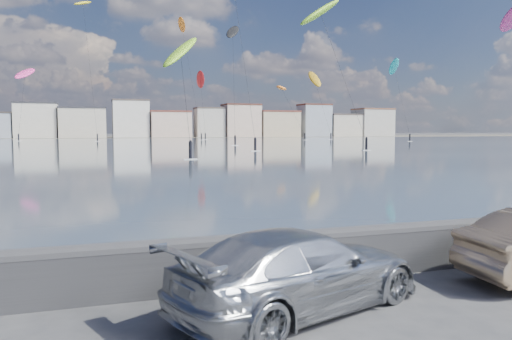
{
  "coord_description": "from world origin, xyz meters",
  "views": [
    {
      "loc": [
        -2.41,
        -6.46,
        3.1
      ],
      "look_at": [
        1.0,
        4.0,
        2.2
      ],
      "focal_mm": 35.0,
      "sensor_mm": 36.0,
      "label": 1
    }
  ],
  "objects": [
    {
      "name": "kitesurfer_16",
      "position": [
        50.98,
        132.91,
        15.16
      ],
      "size": [
        8.18,
        14.44,
        16.32
      ],
      "color": "orange",
      "rests_on": "ground"
    },
    {
      "name": "kitesurfer_9",
      "position": [
        8.26,
        56.92,
        12.67
      ],
      "size": [
        7.06,
        17.38,
        15.83
      ],
      "color": "#8CD826",
      "rests_on": "ground"
    },
    {
      "name": "kitesurfer_19",
      "position": [
        -20.36,
        148.92,
        18.62
      ],
      "size": [
        6.59,
        17.89,
        21.49
      ],
      "color": "#E5338C",
      "rests_on": "ground"
    },
    {
      "name": "kitesurfer_14",
      "position": [
        62.71,
        135.18,
        18.3
      ],
      "size": [
        4.68,
        11.93,
        21.79
      ],
      "color": "#BF8C19",
      "rests_on": "ground"
    },
    {
      "name": "far_shore_strip",
      "position": [
        0.0,
        200.0,
        0.01
      ],
      "size": [
        500.0,
        60.0,
        0.0
      ],
      "primitive_type": "cube",
      "color": "#4C473D",
      "rests_on": "ground"
    },
    {
      "name": "kitesurfer_7",
      "position": [
        23.54,
        144.22,
        33.35
      ],
      "size": [
        6.19,
        14.17,
        36.26
      ],
      "color": "orange",
      "rests_on": "ground"
    },
    {
      "name": "car_silver",
      "position": [
        0.89,
        1.26,
        0.7
      ],
      "size": [
        5.21,
        3.52,
        1.4
      ],
      "primitive_type": "imported",
      "rotation": [
        0.0,
        0.0,
        1.93
      ],
      "color": "#AAADB2",
      "rests_on": "ground"
    },
    {
      "name": "kitesurfer_13",
      "position": [
        30.71,
        152.76,
        18.75
      ],
      "size": [
        4.2,
        17.28,
        22.05
      ],
      "color": "red",
      "rests_on": "ground"
    },
    {
      "name": "kitesurfer_1",
      "position": [
        26.65,
        98.95,
        23.61
      ],
      "size": [
        6.93,
        18.09,
        26.5
      ],
      "color": "black",
      "rests_on": "ground"
    },
    {
      "name": "far_buildings",
      "position": [
        1.31,
        186.0,
        6.03
      ],
      "size": [
        240.79,
        13.26,
        14.6
      ],
      "color": "white",
      "rests_on": "ground"
    },
    {
      "name": "kitesurfer_0",
      "position": [
        75.03,
        111.2,
        19.56
      ],
      "size": [
        5.02,
        12.67,
        22.18
      ],
      "color": "#19BFBF",
      "rests_on": "ground"
    },
    {
      "name": "kitesurfer_4",
      "position": [
        -4.08,
        133.4,
        34.95
      ],
      "size": [
        6.3,
        10.26,
        37.36
      ],
      "color": "yellow",
      "rests_on": "ground"
    },
    {
      "name": "seawall",
      "position": [
        0.0,
        2.7,
        0.58
      ],
      "size": [
        400.0,
        0.36,
        1.08
      ],
      "color": "#28282B",
      "rests_on": "ground"
    },
    {
      "name": "kitesurfer_11",
      "position": [
        33.2,
        69.06,
        21.91
      ],
      "size": [
        9.43,
        14.96,
        25.57
      ],
      "color": "#8CD826",
      "rests_on": "ground"
    },
    {
      "name": "bay_water",
      "position": [
        0.0,
        91.5,
        0.01
      ],
      "size": [
        500.0,
        177.0,
        0.0
      ],
      "primitive_type": "cube",
      "color": "#33404F",
      "rests_on": "ground"
    }
  ]
}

